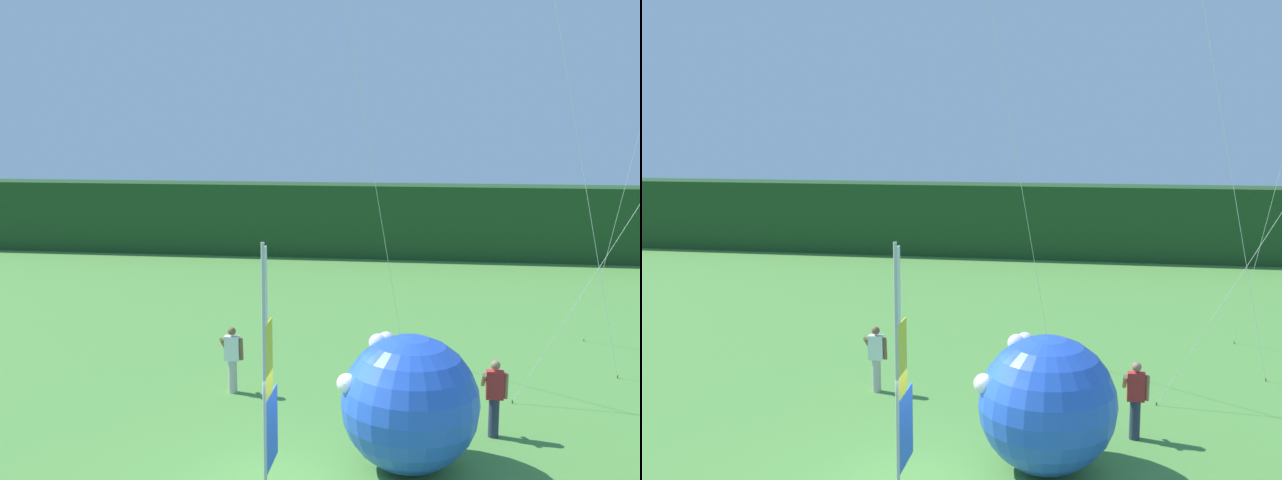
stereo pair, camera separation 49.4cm
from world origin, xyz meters
TOP-DOWN VIEW (x-y plane):
  - distant_treeline at (0.00, 25.04)m, footprint 80.00×2.40m
  - banner_flag at (-0.15, -0.80)m, footprint 0.06×1.03m
  - person_near_banner at (-2.27, 4.92)m, footprint 0.55×0.48m
  - person_far_left at (3.85, 3.11)m, footprint 0.55×0.48m
  - inflatable_balloon at (2.11, 1.34)m, footprint 2.66×2.63m

SIDE VIEW (x-z plane):
  - person_near_banner at x=-2.27m, z-range 0.05..1.70m
  - person_far_left at x=3.85m, z-range 0.06..1.72m
  - inflatable_balloon at x=2.11m, z-range 0.01..2.63m
  - distant_treeline at x=0.00m, z-range 0.00..3.60m
  - banner_flag at x=-0.15m, z-range -0.10..4.63m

